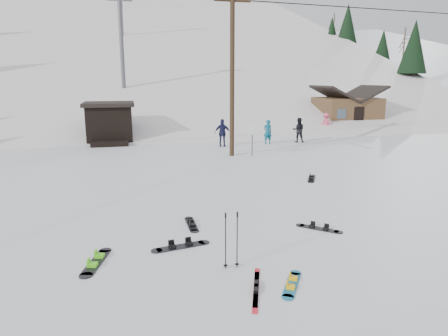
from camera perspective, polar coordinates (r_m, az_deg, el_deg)
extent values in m
plane|color=silver|center=(9.77, 10.51, -14.10)|extent=(200.00, 200.00, 0.00)
cube|color=white|center=(65.13, -9.67, -2.02)|extent=(60.00, 85.24, 65.97)
cube|color=silver|center=(72.99, 21.87, -0.37)|extent=(45.66, 93.98, 54.59)
cylinder|color=#3A2819|center=(22.65, 1.17, 13.04)|extent=(0.26, 0.26, 9.00)
cube|color=#3A2819|center=(23.00, 1.21, 22.80)|extent=(2.00, 0.12, 0.12)
cylinder|color=#595B60|center=(22.83, 4.06, 3.94)|extent=(0.07, 0.07, 1.80)
cube|color=white|center=(22.70, 4.11, 5.55)|extent=(0.50, 0.04, 0.60)
cube|color=black|center=(29.13, -15.98, 6.08)|extent=(3.00, 3.00, 2.50)
cube|color=black|center=(29.02, -16.14, 8.77)|extent=(3.40, 3.40, 0.25)
cube|color=black|center=(27.49, -15.99, 3.39)|extent=(2.40, 1.20, 0.30)
cylinder|color=#595B60|center=(38.04, -14.42, 16.68)|extent=(0.36, 0.36, 8.00)
cylinder|color=#595B60|center=(58.69, -14.51, 21.53)|extent=(0.36, 0.36, 8.00)
cube|color=brown|center=(37.10, 17.07, 7.50)|extent=(5.00, 4.00, 2.70)
cube|color=black|center=(36.34, 15.38, 10.19)|extent=(2.69, 4.40, 1.43)
cube|color=black|center=(37.70, 19.04, 10.03)|extent=(2.69, 4.40, 1.43)
cube|color=black|center=(35.40, 18.69, 6.75)|extent=(0.90, 0.06, 1.90)
cube|color=#18739F|center=(9.11, 9.66, -16.07)|extent=(0.78, 1.07, 0.02)
cylinder|color=#18739F|center=(9.59, 10.16, -14.53)|extent=(0.25, 0.25, 0.02)
cylinder|color=#18739F|center=(8.64, 9.10, -17.78)|extent=(0.25, 0.25, 0.02)
cube|color=#FAB30D|center=(9.26, 9.86, -15.24)|extent=(0.22, 0.21, 0.07)
cube|color=#FAB30D|center=(8.92, 9.48, -16.40)|extent=(0.22, 0.21, 0.07)
cube|color=red|center=(8.78, 4.60, -17.08)|extent=(0.66, 1.60, 0.02)
cube|color=black|center=(8.76, 4.60, -16.82)|extent=(0.18, 0.31, 0.08)
cube|color=red|center=(8.93, 4.63, -16.54)|extent=(0.66, 1.60, 0.02)
cube|color=black|center=(8.91, 4.64, -16.28)|extent=(0.18, 0.31, 0.08)
cylinder|color=black|center=(9.41, 0.23, -10.47)|extent=(0.03, 0.03, 1.33)
cylinder|color=black|center=(9.66, 0.23, -13.74)|extent=(0.10, 0.10, 0.01)
cylinder|color=black|center=(9.18, 0.23, -6.78)|extent=(0.04, 0.04, 0.12)
cylinder|color=black|center=(9.47, 1.89, -10.32)|extent=(0.03, 0.03, 1.33)
cylinder|color=black|center=(9.72, 1.86, -13.56)|extent=(0.10, 0.10, 0.01)
cylinder|color=black|center=(9.24, 1.91, -6.65)|extent=(0.04, 0.04, 0.12)
cube|color=black|center=(10.83, -6.19, -11.09)|extent=(1.34, 0.54, 0.03)
cylinder|color=black|center=(11.03, -2.91, -10.58)|extent=(0.30, 0.30, 0.03)
cylinder|color=black|center=(10.67, -9.59, -11.59)|extent=(0.30, 0.30, 0.03)
cube|color=black|center=(10.87, -5.00, -10.64)|extent=(0.20, 0.24, 0.09)
cube|color=black|center=(10.74, -7.41, -11.00)|extent=(0.20, 0.24, 0.09)
cube|color=black|center=(12.33, -4.67, -8.04)|extent=(0.27, 1.14, 0.02)
cylinder|color=black|center=(12.86, -5.08, -7.16)|extent=(0.26, 0.26, 0.02)
cylinder|color=black|center=(11.80, -4.23, -8.99)|extent=(0.26, 0.26, 0.02)
cube|color=black|center=(12.50, -4.83, -7.50)|extent=(0.19, 0.14, 0.07)
cube|color=black|center=(12.12, -4.52, -8.16)|extent=(0.19, 0.14, 0.07)
cube|color=black|center=(10.40, -17.80, -12.69)|extent=(0.65, 1.38, 0.03)
cylinder|color=black|center=(10.98, -16.61, -11.23)|extent=(0.31, 0.31, 0.03)
cylinder|color=black|center=(9.84, -19.13, -14.32)|extent=(0.31, 0.31, 0.03)
cube|color=#5BE41A|center=(10.59, -17.38, -11.86)|extent=(0.26, 0.22, 0.09)
cube|color=#5BE41A|center=(10.18, -18.28, -12.97)|extent=(0.26, 0.22, 0.09)
cube|color=black|center=(12.29, 13.40, -8.42)|extent=(1.02, 0.96, 0.02)
cylinder|color=black|center=(12.16, 16.02, -8.80)|extent=(0.26, 0.26, 0.02)
cylinder|color=black|center=(12.44, 10.85, -8.04)|extent=(0.26, 0.26, 0.02)
cube|color=black|center=(12.22, 14.35, -8.35)|extent=(0.23, 0.23, 0.07)
cube|color=black|center=(12.32, 12.48, -8.07)|extent=(0.23, 0.23, 0.07)
cube|color=black|center=(18.13, 12.39, -1.49)|extent=(0.82, 1.20, 0.02)
cylinder|color=black|center=(18.72, 12.48, -1.05)|extent=(0.28, 0.28, 0.02)
cylinder|color=black|center=(17.55, 12.29, -1.96)|extent=(0.28, 0.28, 0.02)
cube|color=black|center=(18.33, 12.43, -1.17)|extent=(0.25, 0.22, 0.08)
cube|color=black|center=(17.91, 12.36, -1.50)|extent=(0.25, 0.22, 0.08)
imported|color=#0B576F|center=(27.26, 6.25, 5.16)|extent=(0.62, 0.42, 1.64)
imported|color=black|center=(28.30, 10.59, 5.35)|extent=(1.00, 0.89, 1.70)
imported|color=#E35073|center=(33.30, 14.33, 6.21)|extent=(1.15, 0.77, 1.65)
imported|color=#191A3E|center=(25.97, -0.20, 5.04)|extent=(1.14, 0.73, 1.80)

